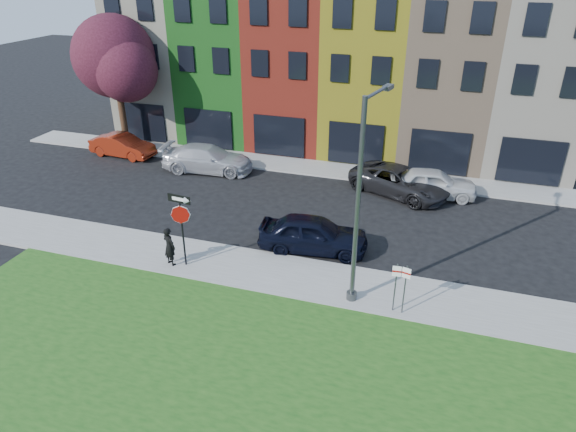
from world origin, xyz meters
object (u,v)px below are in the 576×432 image
(stop_sign, at_px, (181,216))
(street_lamp, at_px, (360,204))
(sedan_near, at_px, (313,234))
(man, at_px, (169,246))

(stop_sign, bearing_deg, street_lamp, 6.04)
(stop_sign, relative_size, sedan_near, 0.65)
(stop_sign, xyz_separation_m, man, (-0.62, -0.13, -1.46))
(man, xyz_separation_m, sedan_near, (5.41, 3.19, -0.16))
(sedan_near, distance_m, street_lamp, 5.11)
(stop_sign, distance_m, sedan_near, 5.90)
(stop_sign, distance_m, man, 1.59)
(stop_sign, bearing_deg, sedan_near, 38.78)
(man, bearing_deg, street_lamp, -156.86)
(street_lamp, bearing_deg, sedan_near, 140.94)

